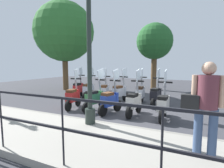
# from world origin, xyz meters

# --- Properties ---
(ground_plane) EXTENTS (28.00, 28.00, 0.00)m
(ground_plane) POSITION_xyz_m (0.00, 0.00, 0.00)
(ground_plane) COLOR #38383D
(promenade_walkway) EXTENTS (2.20, 20.00, 0.15)m
(promenade_walkway) POSITION_xyz_m (-3.15, 0.00, 0.07)
(promenade_walkway) COLOR gray
(promenade_walkway) RESTS_ON ground_plane
(fence_railing) EXTENTS (0.04, 16.03, 1.07)m
(fence_railing) POSITION_xyz_m (-4.20, 0.00, 0.90)
(fence_railing) COLOR black
(fence_railing) RESTS_ON promenade_walkway
(lamp_post_near) EXTENTS (0.26, 0.90, 4.36)m
(lamp_post_near) POSITION_xyz_m (-2.40, -0.08, 2.09)
(lamp_post_near) COLOR #232D28
(lamp_post_near) RESTS_ON promenade_walkway
(pedestrian_with_bag) EXTENTS (0.32, 0.65, 1.59)m
(pedestrian_with_bag) POSITION_xyz_m (-2.96, -2.68, 1.08)
(pedestrian_with_bag) COLOR #384C70
(pedestrian_with_bag) RESTS_ON promenade_walkway
(tree_large) EXTENTS (3.84, 3.84, 5.72)m
(tree_large) POSITION_xyz_m (3.03, 5.23, 3.78)
(tree_large) COLOR brown
(tree_large) RESTS_ON ground_plane
(tree_distant) EXTENTS (2.35, 2.35, 4.37)m
(tree_distant) POSITION_xyz_m (5.54, -0.09, 3.15)
(tree_distant) COLOR brown
(tree_distant) RESTS_ON ground_plane
(scooter_near_0) EXTENTS (1.23, 0.44, 1.54)m
(scooter_near_0) POSITION_xyz_m (-0.76, -1.68, 0.48)
(scooter_near_0) COLOR black
(scooter_near_0) RESTS_ON ground_plane
(scooter_near_1) EXTENTS (1.23, 0.44, 1.54)m
(scooter_near_1) POSITION_xyz_m (-0.75, -0.75, 0.48)
(scooter_near_1) COLOR black
(scooter_near_1) RESTS_ON ground_plane
(scooter_near_2) EXTENTS (1.22, 0.50, 1.54)m
(scooter_near_2) POSITION_xyz_m (-0.88, 0.06, 0.48)
(scooter_near_2) COLOR black
(scooter_near_2) RESTS_ON ground_plane
(scooter_near_3) EXTENTS (1.21, 0.51, 1.54)m
(scooter_near_3) POSITION_xyz_m (-0.81, 0.71, 0.48)
(scooter_near_3) COLOR black
(scooter_near_3) RESTS_ON ground_plane
(scooter_near_4) EXTENTS (1.22, 0.48, 1.54)m
(scooter_near_4) POSITION_xyz_m (-0.84, 1.66, 0.48)
(scooter_near_4) COLOR black
(scooter_near_4) RESTS_ON ground_plane
(scooter_far_0) EXTENTS (1.23, 0.44, 1.54)m
(scooter_far_0) POSITION_xyz_m (0.82, -1.16, 0.48)
(scooter_far_0) COLOR black
(scooter_far_0) RESTS_ON ground_plane
(scooter_far_1) EXTENTS (1.23, 0.44, 1.54)m
(scooter_far_1) POSITION_xyz_m (1.07, -0.45, 0.48)
(scooter_far_1) COLOR black
(scooter_far_1) RESTS_ON ground_plane
(scooter_far_2) EXTENTS (1.20, 0.53, 1.54)m
(scooter_far_2) POSITION_xyz_m (0.93, 0.45, 0.48)
(scooter_far_2) COLOR black
(scooter_far_2) RESTS_ON ground_plane
(scooter_far_3) EXTENTS (1.21, 0.53, 1.54)m
(scooter_far_3) POSITION_xyz_m (0.88, 1.19, 0.48)
(scooter_far_3) COLOR black
(scooter_far_3) RESTS_ON ground_plane
(scooter_far_4) EXTENTS (1.23, 0.44, 1.54)m
(scooter_far_4) POSITION_xyz_m (0.98, 2.11, 0.48)
(scooter_far_4) COLOR black
(scooter_far_4) RESTS_ON ground_plane
(scooter_far_5) EXTENTS (1.22, 0.48, 1.54)m
(scooter_far_5) POSITION_xyz_m (1.06, 2.77, 0.48)
(scooter_far_5) COLOR black
(scooter_far_5) RESTS_ON ground_plane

